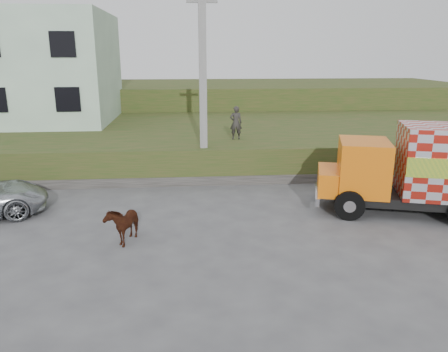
{
  "coord_description": "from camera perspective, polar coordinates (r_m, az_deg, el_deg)",
  "views": [
    {
      "loc": [
        -1.63,
        -13.24,
        5.28
      ],
      "look_at": [
        -0.46,
        0.84,
        1.3
      ],
      "focal_mm": 35.0,
      "sensor_mm": 36.0,
      "label": 1
    }
  ],
  "objects": [
    {
      "name": "cow",
      "position": [
        13.01,
        -13.02,
        -5.95
      ],
      "size": [
        0.98,
        1.46,
        1.13
      ],
      "primitive_type": "imported",
      "rotation": [
        0.0,
        0.0,
        -0.3
      ],
      "color": "#34170D",
      "rests_on": "ground"
    },
    {
      "name": "embankment_far",
      "position": [
        35.48,
        -2.11,
        9.6
      ],
      "size": [
        40.0,
        12.0,
        3.0
      ],
      "primitive_type": "cube",
      "color": "#274617",
      "rests_on": "ground"
    },
    {
      "name": "embankment",
      "position": [
        23.74,
        -0.71,
        4.72
      ],
      "size": [
        40.0,
        12.0,
        1.5
      ],
      "primitive_type": "cube",
      "color": "#274617",
      "rests_on": "ground"
    },
    {
      "name": "ground",
      "position": [
        14.35,
        2.13,
        -5.87
      ],
      "size": [
        120.0,
        120.0,
        0.0
      ],
      "primitive_type": "plane",
      "color": "#474749",
      "rests_on": "ground"
    },
    {
      "name": "utility_pole",
      "position": [
        17.9,
        -2.77,
        11.85
      ],
      "size": [
        1.2,
        0.3,
        8.0
      ],
      "color": "gray",
      "rests_on": "ground"
    },
    {
      "name": "cargo_truck",
      "position": [
        16.04,
        25.88,
        0.72
      ],
      "size": [
        7.13,
        3.93,
        3.04
      ],
      "rotation": [
        0.0,
        0.0,
        -0.28
      ],
      "color": "black",
      "rests_on": "ground"
    },
    {
      "name": "building",
      "position": [
        27.88,
        -25.03,
        12.7
      ],
      "size": [
        10.0,
        8.0,
        6.0
      ],
      "primitive_type": "cube",
      "color": "silver",
      "rests_on": "embankment"
    },
    {
      "name": "retaining_strip",
      "position": [
        18.17,
        -5.71,
        -0.59
      ],
      "size": [
        16.0,
        0.5,
        0.4
      ],
      "primitive_type": "cube",
      "color": "#595651",
      "rests_on": "ground"
    },
    {
      "name": "pedestrian",
      "position": [
        19.88,
        1.56,
        6.97
      ],
      "size": [
        0.55,
        0.37,
        1.51
      ],
      "primitive_type": "imported",
      "rotation": [
        0.0,
        0.0,
        3.13
      ],
      "color": "#2C2927",
      "rests_on": "embankment"
    }
  ]
}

